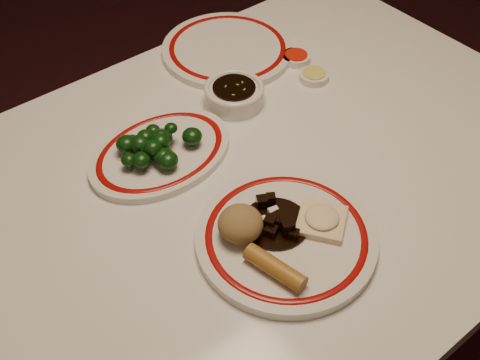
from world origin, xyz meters
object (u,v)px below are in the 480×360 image
object	(u,v)px
soy_bowl	(234,95)
broccoli_pile	(156,145)
spring_roll	(275,268)
rice_mound	(240,224)
stirfry_heap	(273,222)
fried_wonton	(322,219)
broccoli_plate	(161,153)
main_plate	(286,238)
dining_table	(270,194)

from	to	relation	value
soy_bowl	broccoli_pile	bearing A→B (deg)	-168.48
spring_roll	soy_bowl	distance (m)	0.44
broccoli_pile	rice_mound	bearing A→B (deg)	-89.75
stirfry_heap	soy_bowl	bearing A→B (deg)	61.92
broccoli_pile	soy_bowl	world-z (taller)	broccoli_pile
spring_roll	stirfry_heap	size ratio (longest dim) A/B	0.90
rice_mound	fried_wonton	size ratio (longest dim) A/B	0.69
broccoli_pile	soy_bowl	xyz separation A→B (m)	(0.22, 0.04, -0.02)
rice_mound	spring_roll	bearing A→B (deg)	-94.43
spring_roll	fried_wonton	world-z (taller)	spring_roll
fried_wonton	broccoli_plate	distance (m)	0.34
main_plate	fried_wonton	size ratio (longest dim) A/B	3.09
main_plate	broccoli_plate	size ratio (longest dim) A/B	1.12
spring_roll	broccoli_plate	size ratio (longest dim) A/B	0.35
rice_mound	stirfry_heap	size ratio (longest dim) A/B	0.64
dining_table	fried_wonton	world-z (taller)	fried_wonton
rice_mound	broccoli_pile	xyz separation A→B (m)	(-0.00, 0.24, -0.00)
spring_roll	broccoli_pile	xyz separation A→B (m)	(0.01, 0.34, 0.01)
broccoli_pile	soy_bowl	bearing A→B (deg)	11.52
broccoli_plate	broccoli_pile	xyz separation A→B (m)	(-0.01, -0.01, 0.03)
broccoli_plate	broccoli_pile	bearing A→B (deg)	-150.42
broccoli_plate	soy_bowl	bearing A→B (deg)	10.35
main_plate	stirfry_heap	world-z (taller)	stirfry_heap
dining_table	fried_wonton	xyz separation A→B (m)	(-0.05, -0.18, 0.12)
soy_bowl	fried_wonton	bearing A→B (deg)	-105.50
main_plate	rice_mound	bearing A→B (deg)	139.97
fried_wonton	spring_roll	bearing A→B (deg)	-167.94
rice_mound	soy_bowl	world-z (taller)	rice_mound
broccoli_pile	soy_bowl	distance (m)	0.22
main_plate	soy_bowl	bearing A→B (deg)	64.63
rice_mound	broccoli_plate	xyz separation A→B (m)	(0.01, 0.25, -0.04)
dining_table	spring_roll	bearing A→B (deg)	-130.06
dining_table	fried_wonton	bearing A→B (deg)	-104.37
stirfry_heap	soy_bowl	size ratio (longest dim) A/B	0.96
broccoli_plate	broccoli_pile	distance (m)	0.03
spring_roll	fried_wonton	distance (m)	0.13
dining_table	rice_mound	world-z (taller)	rice_mound
dining_table	spring_roll	distance (m)	0.29
stirfry_heap	fried_wonton	bearing A→B (deg)	-34.68
main_plate	stirfry_heap	xyz separation A→B (m)	(-0.00, 0.03, 0.02)
dining_table	soy_bowl	bearing A→B (deg)	73.39
rice_mound	broccoli_pile	world-z (taller)	rice_mound
main_plate	broccoli_pile	world-z (taller)	broccoli_pile
stirfry_heap	spring_roll	bearing A→B (deg)	-129.25
dining_table	broccoli_pile	world-z (taller)	broccoli_pile
fried_wonton	soy_bowl	size ratio (longest dim) A/B	0.89
spring_roll	stirfry_heap	bearing A→B (deg)	38.43
rice_mound	broccoli_plate	distance (m)	0.25
rice_mound	broccoli_pile	size ratio (longest dim) A/B	0.47
main_plate	spring_roll	bearing A→B (deg)	-145.31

